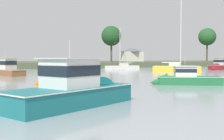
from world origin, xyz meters
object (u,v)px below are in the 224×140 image
(cruiser_teal, at_px, (81,94))
(mooring_buoy_orange, at_px, (37,84))
(cruiser_maroon, at_px, (220,67))
(mooring_buoy_white, at_px, (67,70))
(sailboat_yellow, at_px, (177,70))
(cruiser_wood, at_px, (3,71))
(dinghy_skyblue, at_px, (67,72))
(cruiser_green, at_px, (182,80))
(sailboat_white, at_px, (122,68))

(cruiser_teal, xyz_separation_m, mooring_buoy_orange, (-1.00, 13.96, -0.53))
(cruiser_maroon, xyz_separation_m, mooring_buoy_white, (-36.12, 13.12, -0.59))
(sailboat_yellow, distance_m, cruiser_maroon, 17.38)
(cruiser_wood, height_order, mooring_buoy_orange, cruiser_wood)
(cruiser_teal, height_order, mooring_buoy_orange, cruiser_teal)
(sailboat_yellow, distance_m, dinghy_skyblue, 23.16)
(sailboat_yellow, height_order, mooring_buoy_white, sailboat_yellow)
(cruiser_green, distance_m, cruiser_maroon, 44.76)
(sailboat_white, xyz_separation_m, cruiser_teal, (-25.96, -51.81, 0.36))
(sailboat_white, xyz_separation_m, sailboat_yellow, (4.35, -18.48, 0.07))
(cruiser_maroon, bearing_deg, cruiser_teal, -140.62)
(dinghy_skyblue, bearing_deg, sailboat_yellow, -16.28)
(dinghy_skyblue, distance_m, cruiser_maroon, 38.85)
(cruiser_wood, distance_m, mooring_buoy_orange, 19.64)
(cruiser_teal, bearing_deg, cruiser_wood, 97.03)
(cruiser_green, distance_m, cruiser_wood, 30.47)
(cruiser_teal, bearing_deg, mooring_buoy_orange, 94.08)
(dinghy_skyblue, height_order, cruiser_maroon, cruiser_maroon)
(sailboat_yellow, height_order, cruiser_maroon, sailboat_yellow)
(sailboat_white, bearing_deg, dinghy_skyblue, -146.15)
(sailboat_white, height_order, dinghy_skyblue, sailboat_white)
(mooring_buoy_orange, bearing_deg, dinghy_skyblue, 70.66)
(dinghy_skyblue, xyz_separation_m, cruiser_wood, (-12.19, -6.48, 0.60))
(sailboat_white, distance_m, cruiser_teal, 57.95)
(cruiser_teal, xyz_separation_m, cruiser_wood, (-4.11, 33.34, 0.13))
(sailboat_yellow, bearing_deg, cruiser_maroon, 17.31)
(cruiser_wood, bearing_deg, mooring_buoy_orange, -80.86)
(sailboat_yellow, height_order, dinghy_skyblue, sailboat_yellow)
(sailboat_white, xyz_separation_m, dinghy_skyblue, (-17.88, -11.99, -0.11))
(cruiser_wood, relative_size, mooring_buoy_white, 21.82)
(dinghy_skyblue, height_order, mooring_buoy_orange, dinghy_skyblue)
(sailboat_yellow, bearing_deg, cruiser_green, -123.98)
(cruiser_green, distance_m, cruiser_teal, 16.10)
(cruiser_teal, distance_m, mooring_buoy_white, 52.74)
(sailboat_white, distance_m, sailboat_yellow, 18.99)
(sailboat_yellow, distance_m, cruiser_wood, 34.43)
(sailboat_yellow, bearing_deg, dinghy_skyblue, 163.72)
(cruiser_wood, bearing_deg, sailboat_white, 31.56)
(sailboat_white, relative_size, sailboat_yellow, 0.74)
(cruiser_green, xyz_separation_m, dinghy_skyblue, (-5.55, 31.25, -0.30))
(sailboat_yellow, xyz_separation_m, cruiser_teal, (-30.31, -33.33, 0.30))
(cruiser_green, height_order, cruiser_teal, cruiser_teal)
(cruiser_maroon, height_order, mooring_buoy_orange, cruiser_maroon)
(mooring_buoy_white, bearing_deg, cruiser_teal, -101.81)
(sailboat_yellow, relative_size, mooring_buoy_orange, 29.54)
(cruiser_wood, bearing_deg, mooring_buoy_white, 50.81)
(dinghy_skyblue, relative_size, cruiser_wood, 0.32)
(dinghy_skyblue, bearing_deg, cruiser_green, -79.94)
(dinghy_skyblue, xyz_separation_m, cruiser_teal, (-8.08, -39.82, 0.47))
(cruiser_green, relative_size, mooring_buoy_orange, 14.33)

